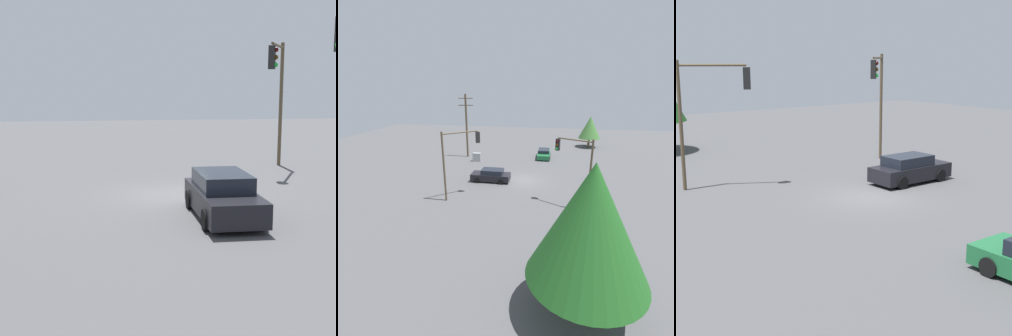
# 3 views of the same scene
# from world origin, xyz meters

# --- Properties ---
(ground_plane) EXTENTS (80.00, 80.00, 0.00)m
(ground_plane) POSITION_xyz_m (0.00, 0.00, 0.00)
(ground_plane) COLOR #4C4C4F
(sedan_dark) EXTENTS (4.37, 1.89, 1.44)m
(sedan_dark) POSITION_xyz_m (3.46, 1.02, 0.69)
(sedan_dark) COLOR black
(sedan_dark) RESTS_ON ground_plane
(traffic_signal_main) EXTENTS (3.12, 1.81, 6.27)m
(traffic_signal_main) POSITION_xyz_m (-5.35, 5.87, 4.27)
(traffic_signal_main) COLOR brown
(traffic_signal_main) RESTS_ON ground_plane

